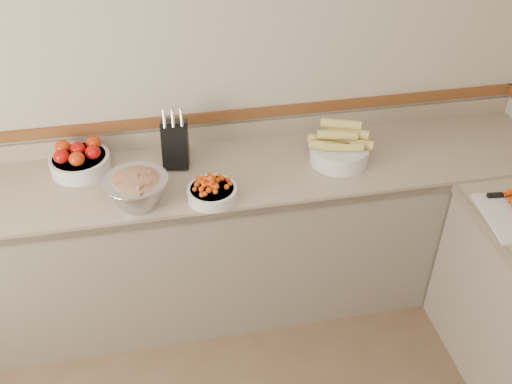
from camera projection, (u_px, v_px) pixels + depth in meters
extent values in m
plane|color=#B2A892|center=(164.00, 77.00, 2.90)|extent=(4.00, 0.00, 4.00)
cube|color=gray|center=(176.00, 181.00, 2.89)|extent=(4.00, 0.65, 0.04)
cube|color=slate|center=(183.00, 247.00, 3.16)|extent=(4.00, 0.63, 0.86)
cube|color=#73624D|center=(182.00, 220.00, 2.65)|extent=(4.00, 0.02, 0.04)
cube|color=gray|center=(170.00, 137.00, 3.10)|extent=(4.00, 0.02, 0.10)
cube|color=brown|center=(169.00, 122.00, 3.04)|extent=(4.00, 0.02, 0.06)
cube|color=black|center=(175.00, 144.00, 2.91)|extent=(0.15, 0.18, 0.26)
cylinder|color=silver|center=(164.00, 121.00, 2.79)|extent=(0.02, 0.03, 0.07)
cylinder|color=silver|center=(173.00, 120.00, 2.79)|extent=(0.02, 0.03, 0.07)
cylinder|color=silver|center=(182.00, 120.00, 2.80)|extent=(0.02, 0.03, 0.07)
cylinder|color=silver|center=(164.00, 119.00, 2.81)|extent=(0.02, 0.03, 0.07)
cylinder|color=silver|center=(173.00, 118.00, 2.81)|extent=(0.02, 0.03, 0.07)
cylinder|color=silver|center=(181.00, 117.00, 2.82)|extent=(0.02, 0.03, 0.07)
cylinder|color=silver|center=(164.00, 116.00, 2.83)|extent=(0.02, 0.03, 0.07)
cylinder|color=silver|center=(172.00, 115.00, 2.84)|extent=(0.02, 0.03, 0.07)
cylinder|color=silver|center=(181.00, 114.00, 2.84)|extent=(0.02, 0.03, 0.07)
cylinder|color=silver|center=(80.00, 163.00, 2.92)|extent=(0.30, 0.30, 0.08)
torus|color=silver|center=(79.00, 157.00, 2.89)|extent=(0.31, 0.31, 0.01)
cylinder|color=white|center=(79.00, 157.00, 2.89)|extent=(0.27, 0.27, 0.01)
ellipsoid|color=#A60A06|center=(61.00, 157.00, 2.83)|extent=(0.08, 0.08, 0.07)
ellipsoid|color=#B62B06|center=(77.00, 159.00, 2.81)|extent=(0.08, 0.08, 0.07)
ellipsoid|color=#A60A06|center=(93.00, 152.00, 2.86)|extent=(0.08, 0.08, 0.07)
ellipsoid|color=#B62B06|center=(63.00, 147.00, 2.90)|extent=(0.08, 0.08, 0.07)
ellipsoid|color=#A60A06|center=(78.00, 149.00, 2.88)|extent=(0.08, 0.08, 0.07)
ellipsoid|color=#B62B06|center=(93.00, 143.00, 2.93)|extent=(0.08, 0.08, 0.07)
cylinder|color=silver|center=(212.00, 193.00, 2.73)|extent=(0.24, 0.24, 0.06)
torus|color=silver|center=(212.00, 189.00, 2.71)|extent=(0.24, 0.24, 0.01)
cylinder|color=white|center=(212.00, 189.00, 2.71)|extent=(0.21, 0.21, 0.01)
sphere|color=#BD3806|center=(204.00, 178.00, 2.72)|extent=(0.03, 0.03, 0.03)
sphere|color=#BD3806|center=(209.00, 180.00, 2.69)|extent=(0.03, 0.03, 0.03)
sphere|color=#BD3806|center=(212.00, 180.00, 2.68)|extent=(0.03, 0.03, 0.03)
sphere|color=#BD3806|center=(212.00, 178.00, 2.68)|extent=(0.03, 0.03, 0.03)
sphere|color=#BD3806|center=(219.00, 176.00, 2.76)|extent=(0.03, 0.03, 0.03)
sphere|color=#BD3806|center=(226.00, 178.00, 2.75)|extent=(0.03, 0.03, 0.03)
sphere|color=#BD3806|center=(213.00, 177.00, 2.70)|extent=(0.03, 0.03, 0.03)
sphere|color=#BD3806|center=(208.00, 179.00, 2.68)|extent=(0.03, 0.03, 0.03)
sphere|color=#BD3806|center=(210.00, 179.00, 2.67)|extent=(0.03, 0.03, 0.03)
sphere|color=#BD3806|center=(205.00, 189.00, 2.65)|extent=(0.03, 0.03, 0.03)
sphere|color=#BD3806|center=(209.00, 178.00, 2.72)|extent=(0.03, 0.03, 0.03)
sphere|color=#BD3806|center=(207.00, 192.00, 2.64)|extent=(0.03, 0.03, 0.03)
sphere|color=#BD3806|center=(226.00, 187.00, 2.68)|extent=(0.03, 0.03, 0.03)
sphere|color=#BD3806|center=(209.00, 182.00, 2.68)|extent=(0.03, 0.03, 0.03)
sphere|color=#BD3806|center=(204.00, 183.00, 2.67)|extent=(0.03, 0.03, 0.03)
sphere|color=#BD3806|center=(209.00, 180.00, 2.69)|extent=(0.03, 0.03, 0.03)
sphere|color=#BD3806|center=(206.00, 179.00, 2.71)|extent=(0.03, 0.03, 0.03)
sphere|color=#BD3806|center=(201.00, 184.00, 2.68)|extent=(0.03, 0.03, 0.03)
sphere|color=#BD3806|center=(225.00, 180.00, 2.72)|extent=(0.03, 0.03, 0.03)
sphere|color=#BD3806|center=(211.00, 179.00, 2.67)|extent=(0.03, 0.03, 0.03)
sphere|color=#BD3806|center=(211.00, 179.00, 2.67)|extent=(0.03, 0.03, 0.03)
sphere|color=#BD3806|center=(202.00, 179.00, 2.71)|extent=(0.03, 0.03, 0.03)
sphere|color=#BD3806|center=(213.00, 177.00, 2.74)|extent=(0.03, 0.03, 0.03)
sphere|color=#BD3806|center=(224.00, 183.00, 2.69)|extent=(0.03, 0.03, 0.03)
sphere|color=#BD3806|center=(218.00, 180.00, 2.70)|extent=(0.03, 0.03, 0.03)
sphere|color=#BD3806|center=(209.00, 190.00, 2.65)|extent=(0.03, 0.03, 0.03)
sphere|color=#BD3806|center=(204.00, 187.00, 2.66)|extent=(0.03, 0.03, 0.03)
sphere|color=#BD3806|center=(210.00, 178.00, 2.67)|extent=(0.03, 0.03, 0.03)
sphere|color=#BD3806|center=(205.00, 194.00, 2.64)|extent=(0.03, 0.03, 0.03)
sphere|color=#BD3806|center=(207.00, 179.00, 2.68)|extent=(0.03, 0.03, 0.03)
sphere|color=#BD3806|center=(217.00, 183.00, 2.67)|extent=(0.03, 0.03, 0.03)
sphere|color=#BD3806|center=(215.00, 178.00, 2.69)|extent=(0.03, 0.03, 0.03)
sphere|color=#BD3806|center=(212.00, 179.00, 2.69)|extent=(0.03, 0.03, 0.03)
sphere|color=#BD3806|center=(202.00, 181.00, 2.69)|extent=(0.03, 0.03, 0.03)
sphere|color=#BD3806|center=(212.00, 181.00, 2.67)|extent=(0.03, 0.03, 0.03)
sphere|color=#BD3806|center=(197.00, 184.00, 2.69)|extent=(0.03, 0.03, 0.03)
sphere|color=#BD3806|center=(198.00, 183.00, 2.70)|extent=(0.03, 0.03, 0.03)
sphere|color=#BD3806|center=(217.00, 178.00, 2.70)|extent=(0.03, 0.03, 0.03)
sphere|color=#BD3806|center=(216.00, 177.00, 2.73)|extent=(0.03, 0.03, 0.03)
sphere|color=#BD3806|center=(215.00, 187.00, 2.65)|extent=(0.03, 0.03, 0.03)
sphere|color=#BD3806|center=(200.00, 180.00, 2.72)|extent=(0.03, 0.03, 0.03)
sphere|color=#BD3806|center=(204.00, 191.00, 2.64)|extent=(0.03, 0.03, 0.03)
cylinder|color=silver|center=(339.00, 153.00, 2.98)|extent=(0.31, 0.31, 0.09)
torus|color=silver|center=(340.00, 147.00, 2.95)|extent=(0.31, 0.31, 0.01)
cylinder|color=tan|center=(329.00, 146.00, 2.91)|extent=(0.21, 0.11, 0.05)
cylinder|color=tan|center=(343.00, 147.00, 2.90)|extent=(0.21, 0.09, 0.05)
cylinder|color=tan|center=(354.00, 143.00, 2.94)|extent=(0.20, 0.14, 0.05)
cylinder|color=tan|center=(327.00, 139.00, 2.96)|extent=(0.21, 0.10, 0.05)
cylinder|color=tan|center=(344.00, 136.00, 2.98)|extent=(0.20, 0.15, 0.05)
cylinder|color=tan|center=(337.00, 135.00, 2.91)|extent=(0.21, 0.10, 0.05)
cylinder|color=tan|center=(349.00, 132.00, 2.93)|extent=(0.20, 0.13, 0.05)
cylinder|color=tan|center=(341.00, 124.00, 2.91)|extent=(0.21, 0.12, 0.05)
cylinder|color=#B2B2BA|center=(137.00, 192.00, 2.67)|extent=(0.31, 0.31, 0.14)
torus|color=#B2B2BA|center=(135.00, 180.00, 2.63)|extent=(0.31, 0.31, 0.01)
ellipsoid|color=maroon|center=(136.00, 182.00, 2.64)|extent=(0.25, 0.25, 0.08)
cube|color=maroon|center=(116.00, 185.00, 2.59)|extent=(0.03, 0.03, 0.02)
cube|color=#7FA04D|center=(122.00, 184.00, 2.59)|extent=(0.02, 0.02, 0.02)
cube|color=maroon|center=(139.00, 187.00, 2.55)|extent=(0.03, 0.03, 0.02)
cube|color=#7FA04D|center=(148.00, 184.00, 2.58)|extent=(0.03, 0.03, 0.02)
cube|color=maroon|center=(140.00, 186.00, 2.56)|extent=(0.03, 0.03, 0.02)
cube|color=#7FA04D|center=(144.00, 175.00, 2.64)|extent=(0.03, 0.03, 0.02)
cube|color=maroon|center=(136.00, 187.00, 2.57)|extent=(0.03, 0.03, 0.02)
cube|color=#7FA04D|center=(124.00, 183.00, 2.60)|extent=(0.02, 0.02, 0.02)
cube|color=maroon|center=(149.00, 173.00, 2.63)|extent=(0.02, 0.02, 0.02)
cube|color=#7FA04D|center=(134.00, 174.00, 2.63)|extent=(0.03, 0.03, 0.02)
cube|color=maroon|center=(136.00, 177.00, 2.64)|extent=(0.03, 0.03, 0.02)
cube|color=#7FA04D|center=(137.00, 176.00, 2.61)|extent=(0.03, 0.03, 0.02)
cube|color=maroon|center=(135.00, 184.00, 2.59)|extent=(0.03, 0.03, 0.02)
cube|color=#7FA04D|center=(144.00, 182.00, 2.61)|extent=(0.02, 0.02, 0.02)
cube|color=black|center=(498.00, 195.00, 2.73)|extent=(0.10, 0.03, 0.02)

